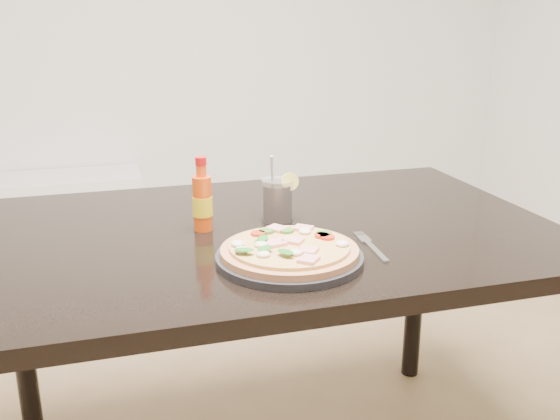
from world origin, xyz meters
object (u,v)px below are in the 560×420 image
object	(u,v)px
hot_sauce_bottle	(202,202)
cola_cup	(278,201)
plate	(289,258)
pizza	(289,249)
fork	(370,245)
dining_table	(266,259)

from	to	relation	value
hot_sauce_bottle	cola_cup	distance (m)	0.19
plate	pizza	world-z (taller)	pizza
plate	cola_cup	world-z (taller)	cola_cup
plate	fork	xyz separation A→B (m)	(0.20, 0.03, -0.01)
hot_sauce_bottle	fork	bearing A→B (deg)	-32.69
pizza	hot_sauce_bottle	world-z (taller)	hot_sauce_bottle
pizza	hot_sauce_bottle	size ratio (longest dim) A/B	1.61
hot_sauce_bottle	fork	xyz separation A→B (m)	(0.34, -0.22, -0.07)
pizza	fork	xyz separation A→B (m)	(0.20, 0.03, -0.02)
plate	fork	size ratio (longest dim) A/B	1.64
plate	hot_sauce_bottle	world-z (taller)	hot_sauce_bottle
dining_table	plate	xyz separation A→B (m)	(-0.01, -0.23, 0.09)
plate	hot_sauce_bottle	xyz separation A→B (m)	(-0.14, 0.25, 0.06)
plate	hot_sauce_bottle	distance (m)	0.29
dining_table	fork	xyz separation A→B (m)	(0.19, -0.19, 0.09)
pizza	cola_cup	distance (m)	0.28
plate	cola_cup	xyz separation A→B (m)	(0.05, 0.27, 0.04)
dining_table	hot_sauce_bottle	bearing A→B (deg)	170.68
plate	hot_sauce_bottle	size ratio (longest dim) A/B	1.73
pizza	hot_sauce_bottle	distance (m)	0.29
pizza	cola_cup	world-z (taller)	cola_cup
plate	fork	bearing A→B (deg)	9.68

